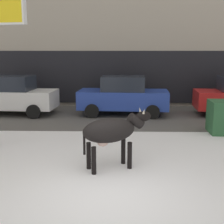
% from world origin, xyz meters
% --- Properties ---
extents(ground_plane, '(120.00, 120.00, 0.00)m').
position_xyz_m(ground_plane, '(0.00, 0.00, 0.00)').
color(ground_plane, white).
extents(road_strip, '(60.00, 5.60, 0.01)m').
position_xyz_m(road_strip, '(0.00, 7.99, 0.00)').
color(road_strip, '#514F4C').
rests_on(road_strip, ground).
extents(cow_black, '(1.90, 1.16, 1.54)m').
position_xyz_m(cow_black, '(0.02, 1.46, 0.99)').
color(cow_black, black).
rests_on(cow_black, ground).
extents(car_white_sedan, '(4.31, 2.21, 1.84)m').
position_xyz_m(car_white_sedan, '(-4.95, 8.37, 0.91)').
color(car_white_sedan, white).
rests_on(car_white_sedan, ground).
extents(car_blue_sedan, '(4.31, 2.21, 1.84)m').
position_xyz_m(car_blue_sedan, '(0.39, 8.39, 0.91)').
color(car_blue_sedan, '#233D9E').
rests_on(car_blue_sedan, ground).
extents(pedestrian_near_billboard, '(0.36, 0.24, 1.73)m').
position_xyz_m(pedestrian_near_billboard, '(2.32, 11.25, 0.88)').
color(pedestrian_near_billboard, '#282833').
rests_on(pedestrian_near_billboard, ground).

